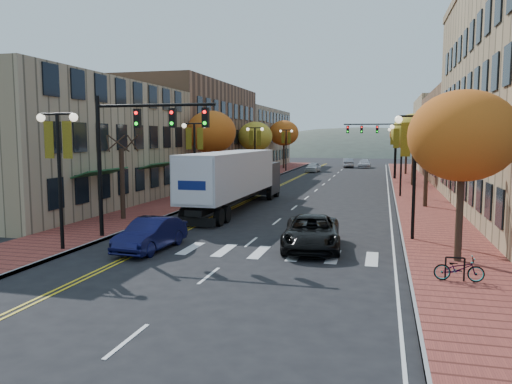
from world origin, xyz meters
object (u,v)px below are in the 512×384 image
Objects in this scene: bicycle at (459,269)px; black_suv at (312,233)px; semi_truck at (236,176)px; navy_sedan at (151,234)px.

black_suv is at bearing 51.97° from bicycle.
semi_truck is at bearing 38.34° from bicycle.
navy_sedan is 12.75m from bicycle.
bicycle is (5.63, -4.28, -0.17)m from black_suv.
navy_sedan is 7.19m from black_suv.
semi_truck is at bearing 93.26° from navy_sedan.
navy_sedan is 0.81× the size of black_suv.
navy_sedan is 2.67× the size of bicycle.
semi_truck is 19.78m from bicycle.
black_suv is 7.08m from bicycle.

